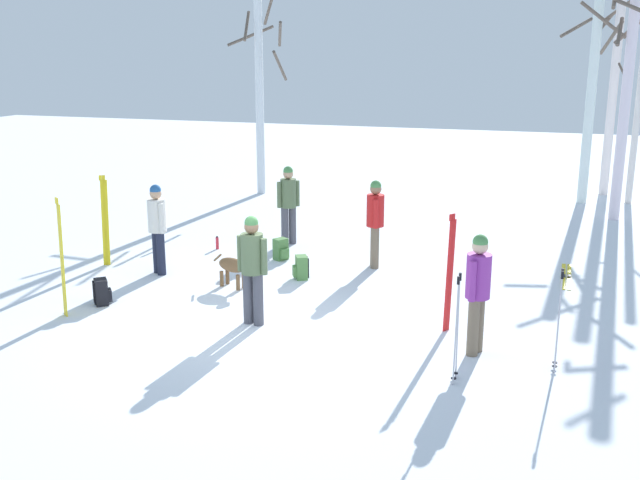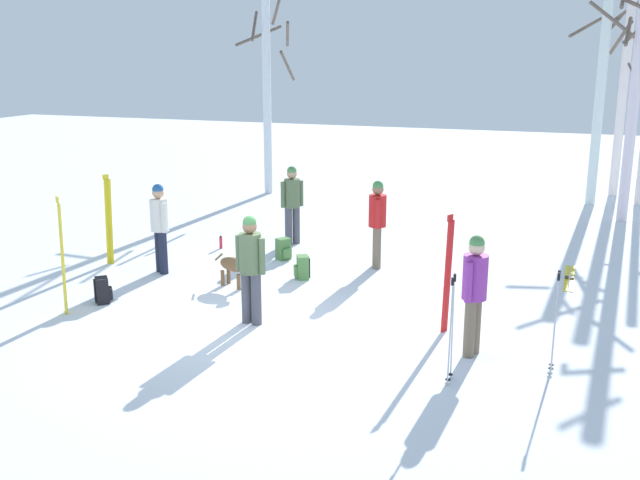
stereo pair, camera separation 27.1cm
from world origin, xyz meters
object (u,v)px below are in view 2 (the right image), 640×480
at_px(person_2, 377,218).
at_px(birch_tree_0, 268,88).
at_px(birch_tree_1, 600,99).
at_px(backpack_2, 283,249).
at_px(ski_pair_planted_0, 62,257).
at_px(birch_tree_2, 624,75).
at_px(backpack_0, 103,291).
at_px(person_1, 251,263).
at_px(water_bottle_1, 158,245).
at_px(ski_poles_0, 451,326).
at_px(backpack_1, 302,268).
at_px(dog, 235,266).
at_px(ski_poles_1, 555,319).
at_px(ski_pair_planted_1, 448,274).
at_px(birch_tree_3, 635,84).
at_px(person_3, 292,200).
at_px(ski_pair_planted_2, 109,220).
at_px(ski_pair_lying_0, 569,278).
at_px(person_4, 475,288).
at_px(person_0, 160,222).
at_px(water_bottle_0, 221,242).

distance_m(person_2, birch_tree_0, 8.39).
bearing_deg(birch_tree_1, backpack_2, -126.34).
height_order(ski_pair_planted_0, birch_tree_0, birch_tree_0).
bearing_deg(birch_tree_2, backpack_0, -122.82).
relative_size(person_2, backpack_2, 3.90).
distance_m(person_1, birch_tree_2, 14.29).
distance_m(water_bottle_1, birch_tree_2, 13.79).
relative_size(ski_poles_0, backpack_1, 3.24).
relative_size(dog, birch_tree_0, 0.15).
relative_size(person_1, backpack_0, 3.90).
bearing_deg(ski_poles_1, water_bottle_1, 156.65).
bearing_deg(ski_pair_planted_1, backpack_0, -173.47).
xyz_separation_m(dog, birch_tree_3, (6.72, 7.96, 2.94)).
bearing_deg(person_2, person_3, 153.17).
distance_m(person_1, person_2, 3.73).
xyz_separation_m(dog, ski_pair_planted_2, (-2.97, 0.51, 0.50)).
bearing_deg(ski_pair_lying_0, birch_tree_0, 145.71).
bearing_deg(backpack_2, ski_poles_0, -47.56).
distance_m(person_3, person_4, 6.62).
bearing_deg(backpack_1, backpack_2, 127.20).
xyz_separation_m(person_2, birch_tree_0, (-5.04, 6.38, 2.08)).
bearing_deg(ski_pair_lying_0, birch_tree_1, 87.23).
distance_m(dog, water_bottle_1, 3.12).
distance_m(dog, backpack_2, 1.95).
height_order(person_0, backpack_2, person_0).
xyz_separation_m(dog, birch_tree_2, (6.60, 11.38, 3.04)).
distance_m(person_0, ski_pair_planted_1, 5.76).
bearing_deg(ski_pair_lying_0, person_4, -106.22).
relative_size(backpack_1, water_bottle_0, 1.57).
bearing_deg(water_bottle_0, ski_pair_planted_0, -95.84).
bearing_deg(ski_pair_planted_0, birch_tree_1, 56.85).
distance_m(backpack_2, birch_tree_0, 7.73).
height_order(person_4, ski_pair_planted_1, ski_pair_planted_1).
bearing_deg(backpack_0, ski_pair_lying_0, 28.89).
xyz_separation_m(ski_pair_planted_2, ski_pair_lying_0, (8.61, 2.03, -0.88)).
xyz_separation_m(person_1, ski_poles_1, (4.47, -0.29, -0.24)).
distance_m(person_2, birch_tree_1, 8.99).
relative_size(water_bottle_1, birch_tree_3, 0.04).
height_order(person_2, dog, person_2).
height_order(ski_poles_0, water_bottle_1, ski_poles_0).
height_order(ski_pair_lying_0, ski_poles_1, ski_poles_1).
distance_m(person_3, birch_tree_0, 6.32).
distance_m(ski_pair_planted_1, ski_pair_lying_0, 3.92).
bearing_deg(backpack_1, person_2, 47.22).
xyz_separation_m(backpack_0, birch_tree_2, (8.32, 12.90, 3.21)).
bearing_deg(birch_tree_3, birch_tree_1, 110.47).
distance_m(ski_pair_planted_0, ski_poles_0, 6.22).
bearing_deg(person_4, ski_pair_planted_2, 163.93).
bearing_deg(dog, birch_tree_2, 59.87).
height_order(backpack_0, water_bottle_1, backpack_0).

